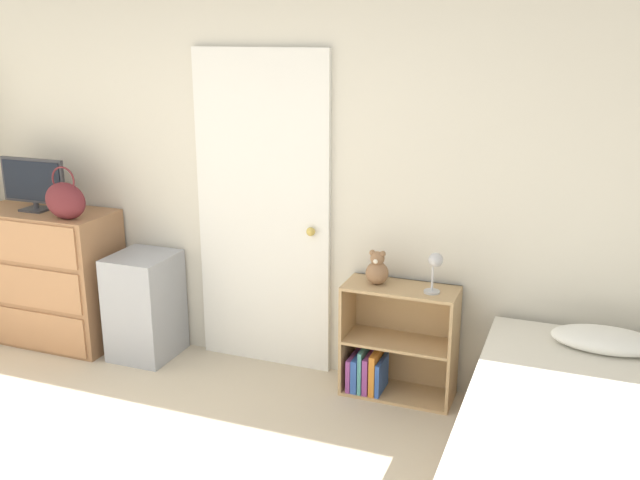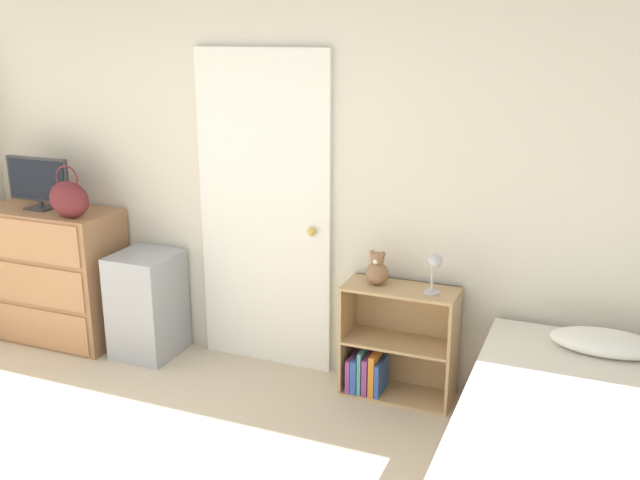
{
  "view_description": "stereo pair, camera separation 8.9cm",
  "coord_description": "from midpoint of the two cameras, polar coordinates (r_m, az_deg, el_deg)",
  "views": [
    {
      "loc": [
        1.79,
        -1.8,
        2.15
      ],
      "look_at": [
        0.35,
        1.96,
        0.96
      ],
      "focal_mm": 40.0,
      "sensor_mm": 36.0,
      "label": 1
    },
    {
      "loc": [
        1.87,
        -1.76,
        2.15
      ],
      "look_at": [
        0.35,
        1.96,
        0.96
      ],
      "focal_mm": 40.0,
      "sensor_mm": 36.0,
      "label": 2
    }
  ],
  "objects": [
    {
      "name": "storage_bin",
      "position": [
        4.99,
        -13.15,
        -5.03
      ],
      "size": [
        0.4,
        0.43,
        0.72
      ],
      "color": "#999EA8",
      "rests_on": "ground_plane"
    },
    {
      "name": "door_closed",
      "position": [
        4.57,
        -3.92,
        2.18
      ],
      "size": [
        0.91,
        0.09,
        2.05
      ],
      "color": "white",
      "rests_on": "ground_plane"
    },
    {
      "name": "tv",
      "position": [
        5.26,
        -21.17,
        4.35
      ],
      "size": [
        0.51,
        0.16,
        0.36
      ],
      "color": "#2D2D33",
      "rests_on": "dresser"
    },
    {
      "name": "bookshelf",
      "position": [
        4.4,
        6.19,
        -8.77
      ],
      "size": [
        0.67,
        0.29,
        0.7
      ],
      "color": "tan",
      "rests_on": "ground_plane"
    },
    {
      "name": "desk_lamp",
      "position": [
        4.08,
        9.77,
        -2.07
      ],
      "size": [
        0.11,
        0.1,
        0.25
      ],
      "color": "#B2B2B7",
      "rests_on": "bookshelf"
    },
    {
      "name": "dresser",
      "position": [
        5.4,
        -20.04,
        -2.6
      ],
      "size": [
        0.98,
        0.47,
        0.96
      ],
      "color": "#996B47",
      "rests_on": "ground_plane"
    },
    {
      "name": "teddy_bear",
      "position": [
        4.22,
        5.19,
        -2.41
      ],
      "size": [
        0.14,
        0.14,
        0.21
      ],
      "color": "#8C6647",
      "rests_on": "bookshelf"
    },
    {
      "name": "wall_back",
      "position": [
        4.51,
        -2.22,
        5.25
      ],
      "size": [
        10.0,
        0.06,
        2.55
      ],
      "color": "beige",
      "rests_on": "ground_plane"
    },
    {
      "name": "handbag",
      "position": [
        4.95,
        -18.97,
        3.13
      ],
      "size": [
        0.31,
        0.14,
        0.35
      ],
      "color": "#591E23",
      "rests_on": "dresser"
    },
    {
      "name": "bed",
      "position": [
        3.54,
        21.79,
        -16.84
      ],
      "size": [
        1.23,
        1.97,
        0.66
      ],
      "color": "brown",
      "rests_on": "ground_plane"
    }
  ]
}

